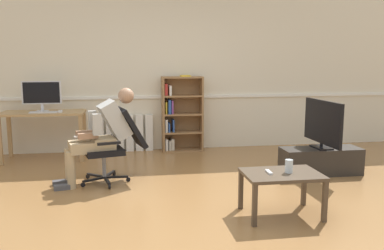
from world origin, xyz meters
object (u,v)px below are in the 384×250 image
object	(u,v)px
keyboard	(44,112)
office_chair	(116,142)
imac_monitor	(42,94)
spare_remote	(269,172)
radiator	(125,133)
bookshelf	(180,114)
person_seated	(102,133)
computer_desk	(43,119)
drinking_glass	(289,166)
tv_stand	(321,161)
tv_screen	(323,123)
computer_mouse	(60,111)
coffee_table	(282,178)

from	to	relation	value
keyboard	office_chair	size ratio (longest dim) A/B	0.43
imac_monitor	spare_remote	world-z (taller)	imac_monitor
radiator	office_chair	bearing A→B (deg)	-93.16
bookshelf	person_seated	size ratio (longest dim) A/B	1.08
computer_desk	radiator	xyz separation A→B (m)	(1.24, 0.39, -0.33)
radiator	person_seated	bearing A→B (deg)	-98.76
office_chair	spare_remote	xyz separation A→B (m)	(1.53, -1.44, -0.07)
imac_monitor	drinking_glass	xyz separation A→B (m)	(2.89, -2.89, -0.52)
radiator	person_seated	distance (m)	1.84
person_seated	tv_stand	xyz separation A→B (m)	(2.93, -0.07, -0.47)
tv_screen	drinking_glass	bearing A→B (deg)	141.11
office_chair	tv_stand	xyz separation A→B (m)	(2.75, -0.11, -0.34)
computer_desk	office_chair	size ratio (longest dim) A/B	1.32
computer_mouse	radiator	world-z (taller)	computer_mouse
computer_desk	drinking_glass	distance (m)	4.02
keyboard	tv_stand	world-z (taller)	keyboard
radiator	person_seated	size ratio (longest dim) A/B	0.79
computer_mouse	drinking_glass	xyz separation A→B (m)	(2.59, -2.69, -0.27)
keyboard	tv_screen	size ratio (longest dim) A/B	0.42
imac_monitor	bookshelf	distance (m)	2.24
computer_desk	radiator	bearing A→B (deg)	17.46
computer_desk	keyboard	xyz separation A→B (m)	(0.03, -0.14, 0.12)
imac_monitor	spare_remote	xyz separation A→B (m)	(2.69, -2.87, -0.58)
spare_remote	computer_desk	bearing A→B (deg)	136.73
bookshelf	tv_stand	world-z (taller)	bookshelf
person_seated	tv_screen	distance (m)	2.93
person_seated	tv_stand	distance (m)	2.97
person_seated	computer_mouse	bearing A→B (deg)	-165.57
computer_desk	office_chair	distance (m)	1.77
coffee_table	spare_remote	xyz separation A→B (m)	(-0.13, 0.01, 0.07)
bookshelf	tv_stand	distance (m)	2.50
imac_monitor	computer_mouse	bearing A→B (deg)	-33.34
keyboard	tv_screen	xyz separation A→B (m)	(3.86, -1.32, -0.06)
office_chair	imac_monitor	bearing A→B (deg)	-154.64
spare_remote	drinking_glass	bearing A→B (deg)	-3.82
tv_screen	radiator	bearing A→B (deg)	53.48
keyboard	spare_remote	size ratio (longest dim) A/B	2.71
imac_monitor	keyboard	world-z (taller)	imac_monitor
coffee_table	tv_screen	bearing A→B (deg)	50.78
radiator	spare_remote	distance (m)	3.49
computer_desk	drinking_glass	size ratio (longest dim) A/B	9.44
bookshelf	drinking_glass	xyz separation A→B (m)	(0.69, -3.10, -0.12)
computer_desk	bookshelf	distance (m)	2.19
office_chair	spare_remote	size ratio (longest dim) A/B	6.32
computer_desk	person_seated	size ratio (longest dim) A/B	1.04
bookshelf	coffee_table	size ratio (longest dim) A/B	1.70
computer_mouse	radiator	size ratio (longest dim) A/B	0.11
tv_screen	keyboard	bearing A→B (deg)	69.47
person_seated	bookshelf	bearing A→B (deg)	130.57
person_seated	spare_remote	distance (m)	2.21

